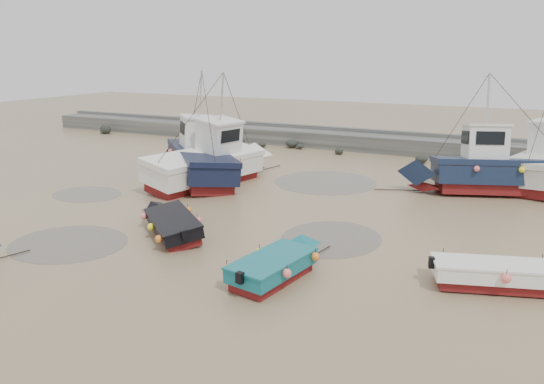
{
  "coord_description": "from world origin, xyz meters",
  "views": [
    {
      "loc": [
        11.51,
        -16.71,
        7.26
      ],
      "look_at": [
        1.77,
        3.08,
        1.4
      ],
      "focal_mm": 35.0,
      "sensor_mm": 36.0,
      "label": 1
    }
  ],
  "objects": [
    {
      "name": "dinghy_3",
      "position": [
        11.44,
        0.41,
        0.54
      ],
      "size": [
        6.22,
        2.86,
        1.43
      ],
      "rotation": [
        0.0,
        0.0,
        -1.27
      ],
      "color": "maroon",
      "rests_on": "ground"
    },
    {
      "name": "person",
      "position": [
        -3.38,
        6.84,
        0.0
      ],
      "size": [
        0.61,
        0.42,
        1.62
      ],
      "primitive_type": "imported",
      "rotation": [
        0.0,
        0.0,
        3.2
      ],
      "color": "#181A38",
      "rests_on": "ground"
    },
    {
      "name": "puddle_d",
      "position": [
        1.21,
        11.16,
        0.0
      ],
      "size": [
        5.83,
        5.83,
        0.01
      ],
      "primitive_type": "cylinder",
      "color": "#5B5349",
      "rests_on": "ground"
    },
    {
      "name": "seawall",
      "position": [
        0.05,
        21.99,
        0.63
      ],
      "size": [
        60.0,
        4.92,
        1.5
      ],
      "color": "slate",
      "rests_on": "ground"
    },
    {
      "name": "dinghy_2",
      "position": [
        4.51,
        -2.0,
        0.56
      ],
      "size": [
        2.4,
        5.5,
        1.43
      ],
      "rotation": [
        0.0,
        0.0,
        -0.17
      ],
      "color": "maroon",
      "rests_on": "ground"
    },
    {
      "name": "puddle_b",
      "position": [
        4.78,
        2.34,
        0.0
      ],
      "size": [
        3.98,
        3.98,
        0.01
      ],
      "primitive_type": "cylinder",
      "color": "#5B5349",
      "rests_on": "ground"
    },
    {
      "name": "cabin_boat_1",
      "position": [
        -4.48,
        8.01,
        1.33
      ],
      "size": [
        4.46,
        10.32,
        6.22
      ],
      "rotation": [
        0.0,
        0.0,
        -0.25
      ],
      "color": "maroon",
      "rests_on": "ground"
    },
    {
      "name": "dinghy_4",
      "position": [
        -1.32,
        0.09,
        0.54
      ],
      "size": [
        5.23,
        4.61,
        1.43
      ],
      "rotation": [
        0.0,
        0.0,
        0.87
      ],
      "color": "maroon",
      "rests_on": "ground"
    },
    {
      "name": "puddle_a",
      "position": [
        -4.25,
        -2.73,
        0.0
      ],
      "size": [
        4.66,
        4.66,
        0.01
      ],
      "primitive_type": "cylinder",
      "color": "#5B5349",
      "rests_on": "ground"
    },
    {
      "name": "cabin_boat_0",
      "position": [
        -5.8,
        8.53,
        1.31
      ],
      "size": [
        8.67,
        8.7,
        6.22
      ],
      "rotation": [
        0.0,
        0.0,
        0.78
      ],
      "color": "maroon",
      "rests_on": "ground"
    },
    {
      "name": "ground",
      "position": [
        0.0,
        0.0,
        0.0
      ],
      "size": [
        120.0,
        120.0,
        0.0
      ],
      "primitive_type": "plane",
      "color": "#987D59",
      "rests_on": "ground"
    },
    {
      "name": "puddle_c",
      "position": [
        -9.12,
        3.11,
        0.0
      ],
      "size": [
        3.82,
        3.82,
        0.01
      ],
      "primitive_type": "cylinder",
      "color": "#5B5349",
      "rests_on": "ground"
    },
    {
      "name": "cabin_boat_2",
      "position": [
        9.81,
        12.6,
        1.34
      ],
      "size": [
        9.89,
        5.15,
        6.22
      ],
      "rotation": [
        0.0,
        0.0,
        1.92
      ],
      "color": "maroon",
      "rests_on": "ground"
    }
  ]
}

